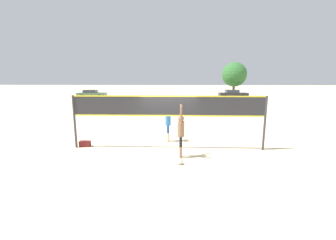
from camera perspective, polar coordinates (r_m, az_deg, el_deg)
ground_plane at (r=10.66m, az=0.00°, el=-7.28°), size 200.00×200.00×0.00m
volleyball_net at (r=10.24m, az=0.00°, el=2.70°), size 8.88×0.10×2.50m
player_spiker at (r=9.23m, az=3.29°, el=-2.59°), size 0.28×0.71×2.21m
player_blocker at (r=11.56m, az=0.01°, el=-0.08°), size 0.28×0.71×2.15m
volleyball at (r=8.78m, az=3.00°, el=-10.45°), size 0.24×0.24×0.24m
gear_bag at (r=11.67m, az=-20.34°, el=-5.67°), size 0.50×0.26×0.27m
parked_car_near at (r=39.38m, az=-18.82°, el=6.17°), size 4.63×2.11×1.39m
parked_car_mid at (r=37.86m, az=16.15°, el=6.19°), size 4.50×1.90×1.44m
tree_left_cluster at (r=40.67m, az=16.50°, el=11.00°), size 4.14×4.14×5.97m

